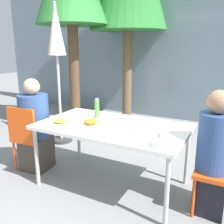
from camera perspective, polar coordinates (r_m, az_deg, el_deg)
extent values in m
plane|color=gray|center=(3.09, 0.00, -16.11)|extent=(24.00, 24.00, 0.00)
cube|color=slate|center=(5.71, 15.87, 13.28)|extent=(10.00, 0.20, 3.00)
cube|color=white|center=(2.79, 0.00, -3.38)|extent=(1.65, 0.95, 0.04)
cylinder|color=#B7B7B7|center=(3.05, -16.85, -9.86)|extent=(0.04, 0.04, 0.70)
cylinder|color=#B7B7B7|center=(2.34, 12.43, -17.52)|extent=(0.04, 0.04, 0.70)
cylinder|color=#B7B7B7|center=(3.63, -7.63, -5.33)|extent=(0.04, 0.04, 0.70)
cylinder|color=#B7B7B7|center=(3.06, 16.79, -9.77)|extent=(0.04, 0.04, 0.70)
cube|color=#E54C14|center=(3.46, -17.69, -5.58)|extent=(0.44, 0.44, 0.04)
cube|color=#E54C14|center=(3.26, -20.04, -2.74)|extent=(0.40, 0.08, 0.42)
cylinder|color=#E54C14|center=(3.76, -17.78, -7.58)|extent=(0.03, 0.03, 0.41)
cylinder|color=#E54C14|center=(3.56, -13.53, -8.54)|extent=(0.03, 0.03, 0.41)
cylinder|color=#E54C14|center=(3.53, -21.34, -9.38)|extent=(0.03, 0.03, 0.41)
cylinder|color=#E54C14|center=(3.32, -16.99, -10.56)|extent=(0.03, 0.03, 0.41)
cube|color=#473D33|center=(3.50, -16.80, -8.83)|extent=(0.37, 0.37, 0.45)
cylinder|color=navy|center=(3.34, -17.42, -0.91)|extent=(0.38, 0.38, 0.55)
sphere|color=tan|center=(3.26, -17.93, 5.53)|extent=(0.20, 0.20, 0.20)
cube|color=#E54C14|center=(2.62, 22.94, -12.71)|extent=(0.40, 0.40, 0.04)
cube|color=#E54C14|center=(2.70, 23.79, -6.67)|extent=(0.40, 0.04, 0.42)
cylinder|color=#E54C14|center=(2.59, 18.13, -18.21)|extent=(0.03, 0.03, 0.41)
cylinder|color=#E54C14|center=(2.89, 19.36, -14.75)|extent=(0.03, 0.03, 0.41)
cube|color=black|center=(2.72, 21.41, -16.40)|extent=(0.29, 0.29, 0.45)
cylinder|color=navy|center=(2.51, 22.47, -6.48)|extent=(0.32, 0.32, 0.55)
sphere|color=#9E7556|center=(2.40, 23.35, 2.14)|extent=(0.22, 0.22, 0.22)
cylinder|color=#333333|center=(4.44, -11.41, -6.19)|extent=(0.36, 0.36, 0.05)
cylinder|color=#BCBCBC|center=(4.18, -12.17, 8.07)|extent=(0.04, 0.04, 2.25)
cone|color=beige|center=(4.17, -12.73, 18.05)|extent=(0.29, 0.29, 0.80)
cylinder|color=white|center=(2.78, -4.84, -2.90)|extent=(0.27, 0.27, 0.01)
ellipsoid|color=orange|center=(2.77, -4.86, -2.17)|extent=(0.15, 0.15, 0.06)
cylinder|color=white|center=(2.87, -11.76, -2.61)|extent=(0.25, 0.25, 0.01)
ellipsoid|color=gold|center=(2.86, -11.79, -1.96)|extent=(0.14, 0.14, 0.05)
cylinder|color=#51A338|center=(3.07, -3.47, 0.75)|extent=(0.06, 0.06, 0.22)
cylinder|color=white|center=(3.04, -3.51, 2.91)|extent=(0.04, 0.04, 0.02)
cylinder|color=silver|center=(2.39, 11.20, -5.24)|extent=(0.08, 0.08, 0.08)
cylinder|color=white|center=(2.25, 11.16, -7.04)|extent=(0.18, 0.18, 0.05)
cylinder|color=brown|center=(5.00, -8.59, 7.69)|extent=(0.20, 0.20, 1.98)
cylinder|color=brown|center=(5.49, 3.49, 8.08)|extent=(0.20, 0.20, 1.92)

